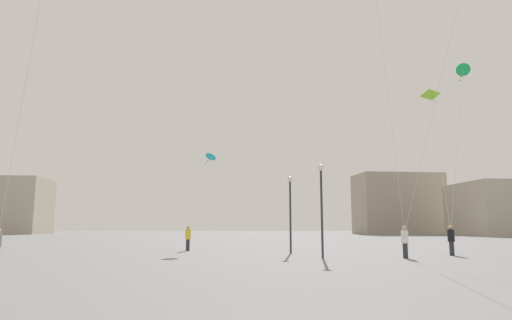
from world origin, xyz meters
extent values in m
cylinder|color=#2D2D33|center=(11.50, 20.67, 0.40)|extent=(0.26, 0.26, 0.80)
cylinder|color=black|center=(11.50, 20.67, 1.14)|extent=(0.38, 0.38, 0.69)
sphere|color=tan|center=(11.50, 20.67, 1.62)|extent=(0.26, 0.26, 0.26)
cylinder|color=#2D2D33|center=(-4.33, 26.47, 0.39)|extent=(0.25, 0.25, 0.78)
cylinder|color=yellow|center=(-4.33, 26.47, 1.12)|extent=(0.37, 0.37, 0.68)
sphere|color=tan|center=(-4.33, 26.47, 1.59)|extent=(0.25, 0.25, 0.25)
cylinder|color=#2D2D33|center=(7.94, 18.64, 0.39)|extent=(0.26, 0.26, 0.78)
cylinder|color=white|center=(7.94, 18.64, 1.12)|extent=(0.37, 0.37, 0.68)
sphere|color=tan|center=(7.94, 18.64, 1.59)|extent=(0.26, 0.26, 0.26)
cone|color=green|center=(14.53, 23.46, 12.37)|extent=(1.11, 0.98, 0.81)
sphere|color=green|center=(14.52, 23.60, 12.16)|extent=(0.10, 0.10, 0.10)
sphere|color=green|center=(14.51, 23.74, 11.95)|extent=(0.10, 0.10, 0.10)
sphere|color=green|center=(14.50, 23.87, 11.74)|extent=(0.10, 0.10, 0.10)
cylinder|color=silver|center=(13.02, 22.06, 6.83)|extent=(3.05, 2.81, 11.08)
pyramid|color=#8CD12D|center=(15.34, 30.22, 12.66)|extent=(1.38, 1.29, 0.57)
sphere|color=#8CD12D|center=(15.46, 30.21, 12.42)|extent=(0.10, 0.10, 0.10)
sphere|color=#8CD12D|center=(15.60, 30.22, 12.21)|extent=(0.10, 0.10, 0.10)
sphere|color=#8CD12D|center=(15.74, 30.22, 12.00)|extent=(0.10, 0.10, 0.10)
cylinder|color=silver|center=(13.41, 25.44, 6.97)|extent=(3.84, 9.55, 11.35)
cylinder|color=silver|center=(6.96, 17.44, 8.22)|extent=(1.98, 2.44, 13.84)
cylinder|color=silver|center=(-9.39, 12.21, 6.57)|extent=(5.86, 9.58, 10.54)
cylinder|color=silver|center=(7.99, 13.49, 8.48)|extent=(0.11, 10.31, 14.37)
cone|color=#1EB2C6|center=(-2.89, 27.72, 6.84)|extent=(1.11, 1.10, 0.54)
sphere|color=#1EB2C6|center=(-3.02, 27.66, 6.63)|extent=(0.10, 0.10, 0.10)
sphere|color=#1EB2C6|center=(-3.15, 27.61, 6.42)|extent=(0.10, 0.10, 0.10)
sphere|color=#1EB2C6|center=(-3.28, 27.56, 6.21)|extent=(0.10, 0.10, 0.10)
cylinder|color=silver|center=(-3.61, 27.10, 4.07)|extent=(1.46, 1.26, 5.54)
cube|color=#A39984|center=(35.00, 90.15, 6.50)|extent=(18.21, 10.94, 13.00)
cylinder|color=#2D2D30|center=(2.41, 23.16, 2.26)|extent=(0.12, 0.12, 4.53)
sphere|color=#EAE5C6|center=(2.41, 23.16, 4.68)|extent=(0.36, 0.36, 0.36)
cylinder|color=#2D2D30|center=(3.57, 19.02, 2.36)|extent=(0.12, 0.12, 4.73)
sphere|color=#EAE5C6|center=(3.57, 19.02, 4.88)|extent=(0.36, 0.36, 0.36)
camera|label=1|loc=(-1.26, -4.63, 1.69)|focal=30.78mm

